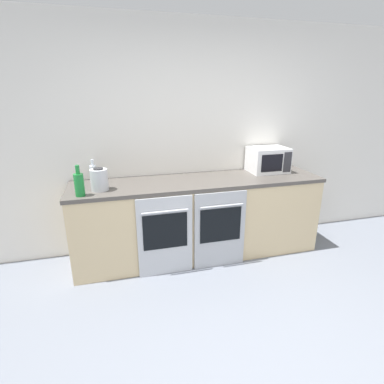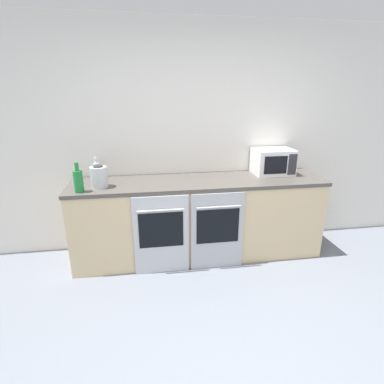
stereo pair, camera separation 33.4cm
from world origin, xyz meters
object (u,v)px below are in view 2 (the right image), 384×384
oven_left (161,235)px  oven_right (217,231)px  bottle_clear (97,170)px  kettle (99,177)px  bottle_green (78,181)px  microwave (273,162)px

oven_left → oven_right: (0.59, 0.00, 0.00)m
bottle_clear → kettle: bearing=-78.4°
bottle_green → bottle_clear: bearing=77.5°
oven_left → kettle: kettle is taller
bottle_green → bottle_clear: size_ratio=1.21×
bottle_green → oven_right: bearing=-4.7°
oven_right → bottle_clear: size_ratio=3.53×
oven_right → microwave: bearing=31.6°
bottle_green → kettle: 0.22m
oven_left → oven_right: 0.59m
oven_right → bottle_green: bearing=175.3°
oven_right → kettle: bearing=168.5°
oven_right → bottle_green: (-1.36, 0.11, 0.58)m
bottle_clear → kettle: 0.35m
oven_right → bottle_green: size_ratio=2.92×
kettle → bottle_green: bearing=-143.2°
oven_left → bottle_green: (-0.77, 0.11, 0.58)m
microwave → bottle_clear: size_ratio=1.83×
oven_right → bottle_clear: bearing=155.1°
bottle_green → kettle: size_ratio=1.31×
oven_left → microwave: 1.56m
bottle_green → kettle: bottle_green is taller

